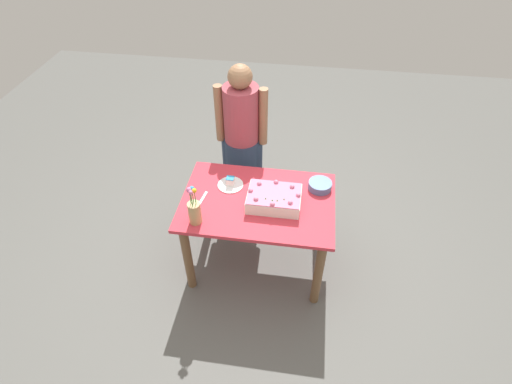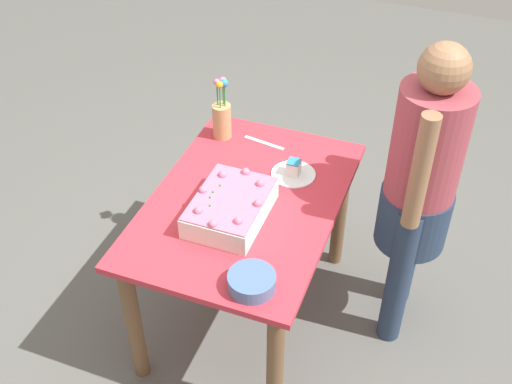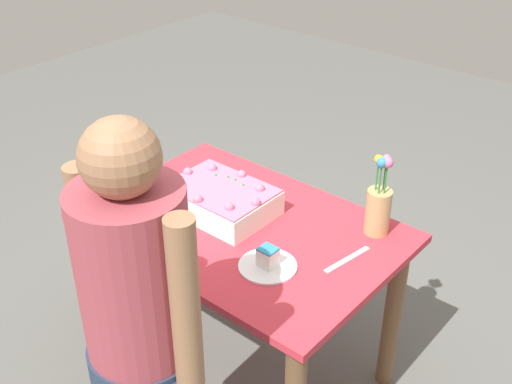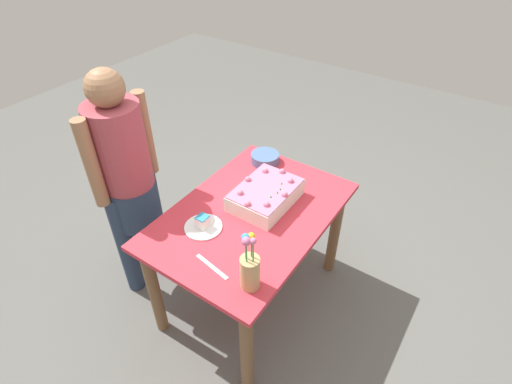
# 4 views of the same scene
# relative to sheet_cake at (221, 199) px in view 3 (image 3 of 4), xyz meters

# --- Properties ---
(ground_plane) EXTENTS (8.00, 8.00, 0.00)m
(ground_plane) POSITION_rel_sheet_cake_xyz_m (-0.12, 0.02, -0.79)
(ground_plane) COLOR #5C5C58
(dining_table) EXTENTS (1.16, 0.79, 0.74)m
(dining_table) POSITION_rel_sheet_cake_xyz_m (-0.12, 0.02, -0.19)
(dining_table) COLOR #CC3240
(dining_table) RESTS_ON ground_plane
(sheet_cake) EXTENTS (0.40, 0.29, 0.13)m
(sheet_cake) POSITION_rel_sheet_cake_xyz_m (0.00, 0.00, 0.00)
(sheet_cake) COLOR white
(sheet_cake) RESTS_ON dining_table
(serving_plate_with_slice) EXTENTS (0.20, 0.20, 0.08)m
(serving_plate_with_slice) POSITION_rel_sheet_cake_xyz_m (-0.36, 0.16, -0.03)
(serving_plate_with_slice) COLOR white
(serving_plate_with_slice) RESTS_ON dining_table
(cake_knife) EXTENTS (0.06, 0.22, 0.00)m
(cake_knife) POSITION_rel_sheet_cake_xyz_m (-0.55, -0.05, -0.05)
(cake_knife) COLOR silver
(cake_knife) RESTS_ON dining_table
(flower_vase) EXTENTS (0.09, 0.09, 0.32)m
(flower_vase) POSITION_rel_sheet_cake_xyz_m (-0.53, -0.26, 0.06)
(flower_vase) COLOR tan
(flower_vase) RESTS_ON dining_table
(fruit_bowl) EXTENTS (0.18, 0.18, 0.06)m
(fruit_bowl) POSITION_rel_sheet_cake_xyz_m (0.34, 0.22, -0.02)
(fruit_bowl) COLOR #4D6C9B
(fruit_bowl) RESTS_ON dining_table
(person_standing) EXTENTS (0.45, 0.31, 1.49)m
(person_standing) POSITION_rel_sheet_cake_xyz_m (-0.37, 0.72, 0.06)
(person_standing) COLOR #273650
(person_standing) RESTS_ON ground_plane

